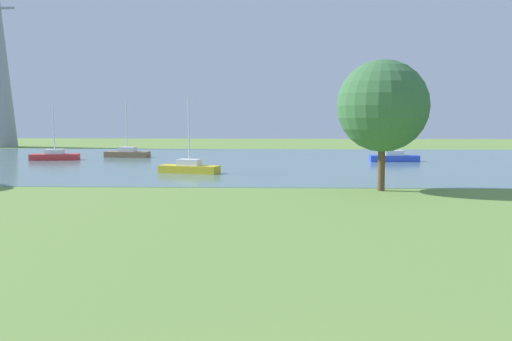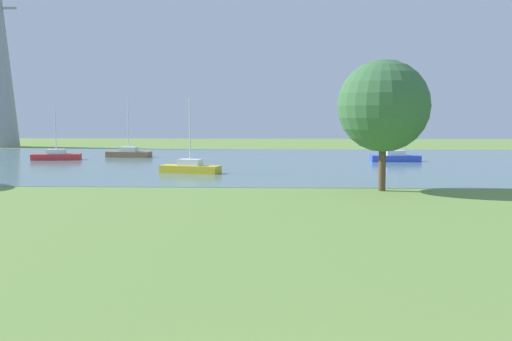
# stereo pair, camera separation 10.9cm
# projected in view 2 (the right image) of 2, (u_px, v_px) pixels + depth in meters

# --- Properties ---
(ground_plane) EXTENTS (160.00, 160.00, 0.00)m
(ground_plane) POSITION_uv_depth(u_px,v_px,m) (286.00, 208.00, 29.44)
(ground_plane) COLOR olive
(water_surface) EXTENTS (140.00, 40.00, 0.02)m
(water_surface) POSITION_uv_depth(u_px,v_px,m) (283.00, 162.00, 57.29)
(water_surface) COLOR slate
(water_surface) RESTS_ON ground
(sailboat_blue) EXTENTS (4.83, 1.59, 6.85)m
(sailboat_blue) POSITION_uv_depth(u_px,v_px,m) (395.00, 157.00, 57.60)
(sailboat_blue) COLOR blue
(sailboat_blue) RESTS_ON water_surface
(sailboat_yellow) EXTENTS (5.03, 2.74, 5.88)m
(sailboat_yellow) POSITION_uv_depth(u_px,v_px,m) (190.00, 168.00, 46.60)
(sailboat_yellow) COLOR yellow
(sailboat_yellow) RESTS_ON water_surface
(sailboat_brown) EXTENTS (4.97, 2.20, 6.20)m
(sailboat_brown) POSITION_uv_depth(u_px,v_px,m) (129.00, 153.00, 63.35)
(sailboat_brown) COLOR brown
(sailboat_brown) RESTS_ON water_surface
(sailboat_red) EXTENTS (4.97, 2.20, 5.59)m
(sailboat_red) POSITION_uv_depth(u_px,v_px,m) (56.00, 156.00, 59.58)
(sailboat_red) COLOR red
(sailboat_red) RESTS_ON water_surface
(tree_west_far) EXTENTS (5.62, 5.62, 8.03)m
(tree_west_far) POSITION_uv_depth(u_px,v_px,m) (383.00, 106.00, 35.60)
(tree_west_far) COLOR brown
(tree_west_far) RESTS_ON ground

